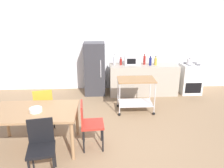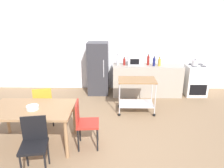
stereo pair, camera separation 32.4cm
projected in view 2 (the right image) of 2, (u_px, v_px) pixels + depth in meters
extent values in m
plane|color=#8C7051|center=(117.00, 144.00, 4.13)|extent=(12.00, 12.00, 0.00)
cube|color=white|center=(117.00, 43.00, 6.68)|extent=(8.40, 0.12, 2.90)
cube|color=#A89E8E|center=(147.00, 80.00, 6.42)|extent=(2.00, 0.64, 0.90)
cube|color=#A37A51|center=(32.00, 109.00, 3.90)|extent=(1.50, 0.90, 0.04)
cylinder|color=#A37A51|center=(66.00, 140.00, 3.64)|extent=(0.06, 0.06, 0.71)
cylinder|color=#A37A51|center=(7.00, 117.00, 4.40)|extent=(0.06, 0.06, 0.71)
cylinder|color=#A37A51|center=(75.00, 118.00, 4.38)|extent=(0.06, 0.06, 0.71)
cube|color=gold|center=(44.00, 104.00, 4.74)|extent=(0.47, 0.47, 0.04)
cube|color=gold|center=(42.00, 98.00, 4.50)|extent=(0.38, 0.10, 0.40)
cylinder|color=black|center=(54.00, 110.00, 5.00)|extent=(0.03, 0.03, 0.45)
cylinder|color=black|center=(39.00, 111.00, 4.94)|extent=(0.03, 0.03, 0.45)
cylinder|color=black|center=(53.00, 117.00, 4.69)|extent=(0.03, 0.03, 0.45)
cylinder|color=black|center=(36.00, 118.00, 4.63)|extent=(0.03, 0.03, 0.45)
cube|color=black|center=(34.00, 147.00, 3.25)|extent=(0.46, 0.46, 0.04)
cube|color=black|center=(34.00, 128.00, 3.35)|extent=(0.38, 0.09, 0.40)
cylinder|color=black|center=(45.00, 167.00, 3.20)|extent=(0.03, 0.03, 0.45)
cylinder|color=black|center=(27.00, 154.00, 3.47)|extent=(0.03, 0.03, 0.45)
cylinder|color=black|center=(48.00, 152.00, 3.52)|extent=(0.03, 0.03, 0.45)
cube|color=#B72D23|center=(88.00, 124.00, 3.92)|extent=(0.43, 0.43, 0.04)
cube|color=#B72D23|center=(77.00, 113.00, 3.84)|extent=(0.06, 0.38, 0.40)
cylinder|color=black|center=(97.00, 140.00, 3.85)|extent=(0.03, 0.03, 0.45)
cylinder|color=black|center=(98.00, 130.00, 4.17)|extent=(0.03, 0.03, 0.45)
cylinder|color=black|center=(78.00, 141.00, 3.83)|extent=(0.03, 0.03, 0.45)
cylinder|color=black|center=(80.00, 131.00, 4.15)|extent=(0.03, 0.03, 0.45)
cube|color=white|center=(195.00, 80.00, 6.42)|extent=(0.60, 0.60, 0.90)
cube|color=black|center=(198.00, 90.00, 6.20)|extent=(0.48, 0.01, 0.32)
cylinder|color=#47474C|center=(194.00, 66.00, 6.16)|extent=(0.16, 0.16, 0.02)
cylinder|color=#47474C|center=(203.00, 66.00, 6.16)|extent=(0.16, 0.16, 0.02)
cylinder|color=#47474C|center=(191.00, 64.00, 6.39)|extent=(0.16, 0.16, 0.02)
cylinder|color=#47474C|center=(200.00, 64.00, 6.38)|extent=(0.16, 0.16, 0.02)
cube|color=#333338|center=(98.00, 68.00, 6.44)|extent=(0.60, 0.60, 1.55)
cylinder|color=silver|center=(104.00, 69.00, 6.11)|extent=(0.02, 0.02, 0.50)
cube|color=olive|center=(137.00, 80.00, 5.17)|extent=(0.90, 0.56, 0.03)
cube|color=silver|center=(136.00, 103.00, 5.37)|extent=(0.83, 0.52, 0.02)
cylinder|color=silver|center=(120.00, 99.00, 5.07)|extent=(0.02, 0.02, 0.76)
sphere|color=black|center=(119.00, 115.00, 5.20)|extent=(0.07, 0.07, 0.07)
cylinder|color=silver|center=(155.00, 99.00, 5.06)|extent=(0.02, 0.02, 0.76)
sphere|color=black|center=(154.00, 115.00, 5.19)|extent=(0.07, 0.07, 0.07)
cylinder|color=silver|center=(119.00, 91.00, 5.54)|extent=(0.02, 0.02, 0.76)
sphere|color=black|center=(119.00, 106.00, 5.68)|extent=(0.07, 0.07, 0.07)
cylinder|color=silver|center=(152.00, 91.00, 5.53)|extent=(0.02, 0.02, 0.76)
sphere|color=black|center=(151.00, 106.00, 5.66)|extent=(0.07, 0.07, 0.07)
cylinder|color=silver|center=(118.00, 61.00, 6.29)|extent=(0.06, 0.06, 0.25)
cylinder|color=silver|center=(118.00, 56.00, 6.24)|extent=(0.03, 0.03, 0.04)
cylinder|color=black|center=(118.00, 55.00, 6.23)|extent=(0.03, 0.03, 0.01)
cylinder|color=maroon|center=(124.00, 62.00, 6.28)|extent=(0.07, 0.07, 0.18)
cylinder|color=maroon|center=(124.00, 58.00, 6.24)|extent=(0.03, 0.03, 0.05)
cylinder|color=black|center=(124.00, 57.00, 6.23)|extent=(0.04, 0.04, 0.01)
cube|color=silver|center=(136.00, 60.00, 6.32)|extent=(0.46, 0.34, 0.26)
cube|color=black|center=(135.00, 62.00, 6.15)|extent=(0.25, 0.01, 0.16)
cylinder|color=maroon|center=(148.00, 61.00, 6.28)|extent=(0.07, 0.07, 0.25)
cylinder|color=maroon|center=(148.00, 56.00, 6.23)|extent=(0.03, 0.03, 0.05)
cylinder|color=black|center=(148.00, 55.00, 6.22)|extent=(0.04, 0.04, 0.01)
cylinder|color=navy|center=(154.00, 62.00, 6.17)|extent=(0.07, 0.07, 0.23)
cylinder|color=navy|center=(154.00, 58.00, 6.13)|extent=(0.03, 0.03, 0.04)
cylinder|color=black|center=(154.00, 57.00, 6.12)|extent=(0.04, 0.04, 0.01)
cylinder|color=gold|center=(159.00, 62.00, 6.19)|extent=(0.08, 0.08, 0.20)
cylinder|color=gold|center=(160.00, 58.00, 6.14)|extent=(0.04, 0.04, 0.05)
cylinder|color=black|center=(160.00, 57.00, 6.13)|extent=(0.04, 0.04, 0.01)
cylinder|color=white|center=(33.00, 108.00, 3.83)|extent=(0.22, 0.22, 0.07)
cylinder|color=silver|center=(195.00, 63.00, 6.15)|extent=(0.17, 0.17, 0.16)
sphere|color=black|center=(195.00, 60.00, 6.12)|extent=(0.03, 0.03, 0.03)
cylinder|color=silver|center=(199.00, 62.00, 6.14)|extent=(0.08, 0.02, 0.07)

